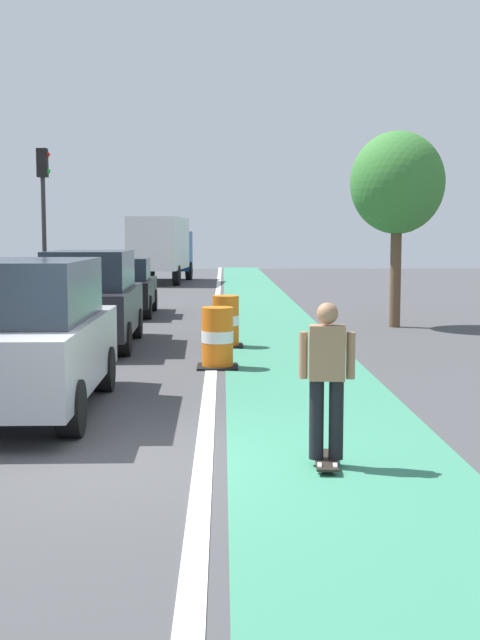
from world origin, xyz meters
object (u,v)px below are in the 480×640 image
Objects in this scene: skateboarder_on_lane at (327,379)px; parked_suv_nearest at (27,335)px; traffic_barrel_front at (217,338)px; traffic_barrel_mid at (226,322)px; parked_suv_second at (91,298)px; delivery_truck_down_block at (162,246)px; traffic_light_corner at (43,199)px; parked_sedan_third at (122,287)px; street_tree_sidewalk at (397,184)px.

parked_suv_nearest reaches higher than skateboarder_on_lane.
skateboarder_on_lane is at bearing -79.66° from traffic_barrel_front.
traffic_barrel_mid is at bearing 96.22° from skateboarder_on_lane.
parked_suv_second is 0.60× the size of delivery_truck_down_block.
parked_suv_second is 0.91× the size of traffic_light_corner.
parked_suv_nearest is 6.98m from traffic_barrel_mid.
parked_sedan_third is at bearing -37.68° from traffic_light_corner.
delivery_truck_down_block reaches higher than traffic_barrel_front.
parked_sedan_third is 16.83m from delivery_truck_down_block.
traffic_barrel_front and traffic_barrel_mid have the same top height.
skateboarder_on_lane is 0.37× the size of parked_suv_nearest.
traffic_light_corner is 1.02× the size of street_tree_sidewalk.
traffic_light_corner is at bearing 101.26° from parked_suv_nearest.
parked_suv_second is (-0.19, 6.49, 0.00)m from parked_suv_nearest.
traffic_light_corner reaches higher than traffic_barrel_front.
traffic_barrel_mid is at bearing -66.25° from parked_sedan_third.
traffic_barrel_mid is (3.07, -6.96, -0.30)m from parked_sedan_third.
traffic_barrel_mid is 11.13m from traffic_light_corner.
parked_sedan_third is at bearing 156.10° from street_tree_sidewalk.
parked_suv_nearest is 13.40m from parked_sedan_third.
parked_sedan_third is at bearing 113.75° from traffic_barrel_mid.
parked_suv_second is 6.91m from parked_sedan_third.
traffic_barrel_front is at bearing 55.06° from parked_suv_nearest.
delivery_truck_down_block is (-4.11, 32.90, 0.94)m from skateboarder_on_lane.
parked_suv_nearest is 4.23× the size of traffic_barrel_front.
skateboarder_on_lane is 0.41× the size of parked_sedan_third.
traffic_light_corner is at bearing 142.32° from parked_sedan_third.
skateboarder_on_lane is 0.22× the size of delivery_truck_down_block.
parked_sedan_third is 10.21m from traffic_barrel_front.
skateboarder_on_lane is at bearing -83.78° from traffic_barrel_mid.
parked_suv_nearest is at bearing -88.36° from parked_suv_second.
traffic_barrel_front is (2.71, -2.88, -0.50)m from parked_suv_second.
traffic_barrel_mid is at bearing -57.51° from traffic_light_corner.
traffic_barrel_front is (-1.15, 6.32, -0.38)m from skateboarder_on_lane.
skateboarder_on_lane is 6.44m from traffic_barrel_front.
parked_sedan_third is 7.61m from traffic_barrel_mid.
parked_suv_nearest and parked_suv_second have the same top height.
traffic_light_corner reaches higher than parked_suv_second.
parked_suv_nearest is 6.49m from parked_suv_second.
delivery_truck_down_block is 1.55× the size of street_tree_sidewalk.
street_tree_sidewalk is (4.39, 3.66, 3.14)m from traffic_barrel_mid.
skateboarder_on_lane is 4.57m from parked_suv_nearest.
parked_suv_nearest is 4.23× the size of traffic_barrel_mid.
traffic_light_corner is at bearing 122.49° from traffic_barrel_mid.
street_tree_sidewalk reaches higher than traffic_barrel_front.
street_tree_sidewalk is (7.25, 3.60, 2.63)m from parked_suv_second.
street_tree_sidewalk is at bearing -23.90° from parked_sedan_third.
traffic_barrel_front is at bearing 100.34° from skateboarder_on_lane.
parked_sedan_third is at bearing 104.15° from skateboarder_on_lane.
skateboarder_on_lane is 19.57m from traffic_light_corner.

